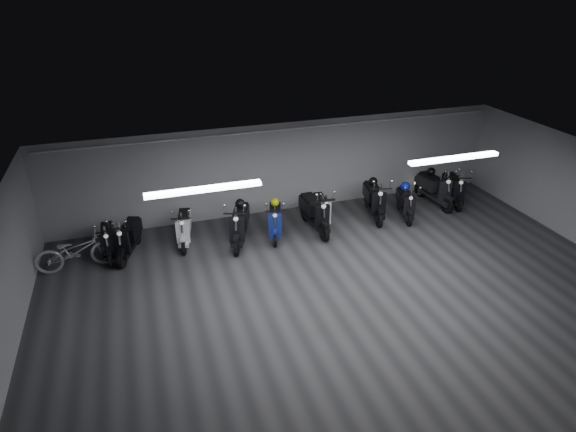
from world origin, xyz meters
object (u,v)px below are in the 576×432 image
object	(u,v)px
scooter_8	(406,198)
scooter_4	(275,215)
scooter_9	(435,183)
helmet_0	(373,181)
helmet_1	(240,204)
helmet_3	(431,171)
scooter_2	(184,222)
helmet_4	(275,202)
helmet_2	(405,186)
scooter_10	(454,183)
scooter_1	(128,232)
scooter_6	(322,204)
scooter_7	(375,194)
scooter_3	(239,218)
scooter_0	(107,236)
scooter_5	(315,207)
bicycle	(75,247)

from	to	relation	value
scooter_8	scooter_4	bearing A→B (deg)	-164.69
scooter_9	helmet_0	bearing A→B (deg)	173.38
helmet_1	helmet_3	size ratio (longest dim) A/B	1.03
scooter_2	helmet_4	distance (m)	2.57
helmet_2	helmet_3	distance (m)	1.39
helmet_4	scooter_10	bearing A→B (deg)	0.95
scooter_10	scooter_1	bearing A→B (deg)	-162.60
scooter_6	helmet_3	world-z (taller)	scooter_6
helmet_4	scooter_7	bearing A→B (deg)	0.16
scooter_3	scooter_0	bearing A→B (deg)	-165.31
scooter_3	helmet_0	xyz separation A→B (m)	(4.30, 0.58, 0.31)
scooter_1	scooter_5	distance (m)	5.13
scooter_2	scooter_5	world-z (taller)	scooter_5
scooter_0	helmet_0	size ratio (longest dim) A/B	6.32
scooter_5	scooter_7	world-z (taller)	scooter_5
helmet_2	helmet_4	world-z (taller)	helmet_2
scooter_4	helmet_4	world-z (taller)	scooter_4
helmet_3	scooter_6	bearing A→B (deg)	-175.72
scooter_4	helmet_4	xyz separation A→B (m)	(0.07, 0.24, 0.28)
scooter_1	helmet_0	distance (m)	7.23
scooter_4	scooter_6	world-z (taller)	scooter_4
scooter_4	scooter_8	bearing A→B (deg)	15.66
scooter_4	helmet_3	world-z (taller)	scooter_4
scooter_0	scooter_4	xyz separation A→B (m)	(4.46, -0.29, 0.04)
scooter_1	helmet_2	size ratio (longest dim) A/B	6.23
helmet_1	helmet_2	bearing A→B (deg)	-0.71
scooter_6	scooter_1	bearing A→B (deg)	-171.37
scooter_7	helmet_2	size ratio (longest dim) A/B	6.85
scooter_3	scooter_8	bearing A→B (deg)	20.21
scooter_0	scooter_9	world-z (taller)	scooter_9
scooter_3	helmet_3	size ratio (longest dim) A/B	7.73
scooter_7	helmet_2	xyz separation A→B (m)	(0.95, -0.11, 0.18)
bicycle	helmet_0	xyz separation A→B (m)	(8.48, 0.60, 0.43)
scooter_1	scooter_2	xyz separation A→B (m)	(1.47, 0.17, -0.03)
scooter_5	helmet_4	xyz separation A→B (m)	(-1.10, 0.26, 0.19)
scooter_9	helmet_3	xyz separation A→B (m)	(-0.02, 0.27, 0.31)
scooter_9	helmet_2	bearing A→B (deg)	-171.43
helmet_3	scooter_7	bearing A→B (deg)	-168.17
scooter_9	scooter_3	bearing A→B (deg)	179.93
scooter_2	scooter_9	bearing A→B (deg)	11.28
scooter_2	scooter_5	distance (m)	3.68
scooter_8	helmet_1	distance (m)	5.05
scooter_4	helmet_1	world-z (taller)	scooter_4
scooter_5	scooter_9	xyz separation A→B (m)	(4.27, 0.46, -0.01)
helmet_3	helmet_4	bearing A→B (deg)	-174.95
scooter_0	scooter_7	xyz separation A→B (m)	(7.66, -0.04, 0.13)
scooter_0	scooter_8	distance (m)	8.56
scooter_2	helmet_1	xyz separation A→B (m)	(1.55, -0.16, 0.41)
scooter_1	helmet_3	distance (m)	9.39
scooter_5	scooter_10	xyz separation A→B (m)	(4.90, 0.36, -0.06)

